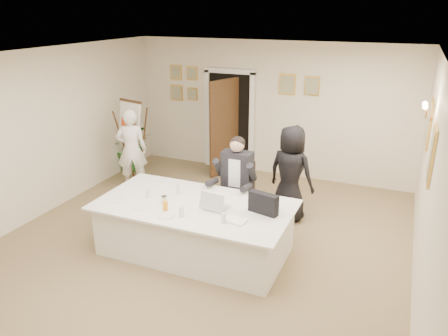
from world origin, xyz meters
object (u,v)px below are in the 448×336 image
at_px(flip_chart, 135,145).
at_px(standing_man, 132,150).
at_px(laptop_bag, 263,203).
at_px(oj_glass, 165,206).
at_px(seated_man, 236,182).
at_px(potted_palm, 133,146).
at_px(paper_stack, 235,220).
at_px(laptop, 215,198).
at_px(steel_jug, 164,200).
at_px(conference_table, 195,228).
at_px(standing_woman, 291,173).

bearing_deg(flip_chart, standing_man, -63.84).
relative_size(laptop_bag, oj_glass, 3.25).
xyz_separation_m(seated_man, potted_palm, (-3.06, 1.58, -0.22)).
bearing_deg(laptop_bag, paper_stack, -111.13).
xyz_separation_m(flip_chart, laptop_bag, (3.40, -1.98, 0.15)).
bearing_deg(oj_glass, potted_palm, 130.83).
xyz_separation_m(potted_palm, laptop, (3.15, -2.59, 0.37)).
relative_size(standing_man, laptop_bag, 3.81).
height_order(potted_palm, oj_glass, potted_palm).
bearing_deg(steel_jug, standing_man, 134.39).
distance_m(seated_man, steel_jug, 1.34).
height_order(seated_man, oj_glass, seated_man).
relative_size(conference_table, oj_glass, 21.50).
distance_m(conference_table, paper_stack, 0.88).
xyz_separation_m(seated_man, standing_man, (-2.46, 0.68, 0.04)).
xyz_separation_m(flip_chart, laptop, (2.73, -2.06, 0.14)).
xyz_separation_m(flip_chart, steel_jug, (2.00, -2.22, 0.06)).
bearing_deg(seated_man, conference_table, -103.59).
bearing_deg(conference_table, steel_jug, -159.52).
height_order(laptop, paper_stack, laptop).
distance_m(standing_woman, oj_glass, 2.33).
height_order(standing_man, laptop, standing_man).
height_order(standing_man, paper_stack, standing_man).
bearing_deg(paper_stack, laptop, 145.00).
bearing_deg(laptop, oj_glass, -142.65).
distance_m(conference_table, steel_jug, 0.61).
xyz_separation_m(standing_man, potted_palm, (-0.60, 0.90, -0.26)).
distance_m(laptop_bag, oj_glass, 1.35).
xyz_separation_m(laptop, laptop_bag, (0.67, 0.09, 0.01)).
bearing_deg(standing_man, paper_stack, 118.61).
relative_size(seated_man, standing_woman, 0.94).
bearing_deg(steel_jug, potted_palm, 131.25).
bearing_deg(potted_palm, oj_glass, -49.17).
bearing_deg(steel_jug, paper_stack, -6.32).
bearing_deg(standing_man, oj_glass, 105.99).
xyz_separation_m(laptop, paper_stack, (0.41, -0.29, -0.13)).
bearing_deg(seated_man, potted_palm, 152.12).
bearing_deg(steel_jug, seated_man, 61.36).
height_order(standing_woman, paper_stack, standing_woman).
bearing_deg(laptop, conference_table, -171.37).
height_order(flip_chart, standing_man, flip_chart).
bearing_deg(laptop_bag, laptop, -159.05).
height_order(oj_glass, steel_jug, oj_glass).
height_order(flip_chart, potted_palm, flip_chart).
relative_size(standing_man, oj_glass, 12.38).
bearing_deg(paper_stack, standing_man, 146.18).
distance_m(flip_chart, potted_palm, 0.71).
xyz_separation_m(flip_chart, potted_palm, (-0.42, 0.53, -0.23)).
relative_size(potted_palm, laptop, 2.88).
height_order(seated_man, flip_chart, flip_chart).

